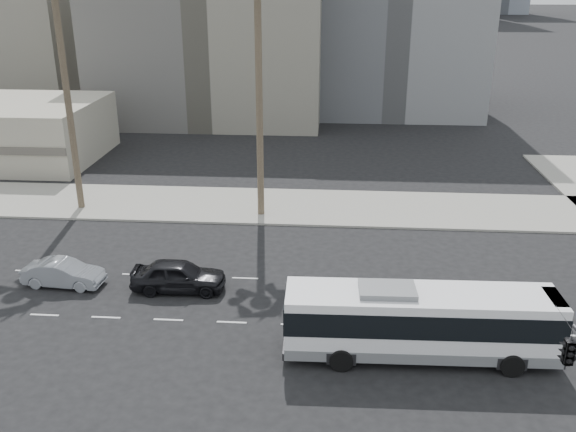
# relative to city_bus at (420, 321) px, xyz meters

# --- Properties ---
(ground) EXTENTS (700.00, 700.00, 0.00)m
(ground) POSITION_rel_city_bus_xyz_m (-5.31, 2.07, -1.70)
(ground) COLOR black
(ground) RESTS_ON ground
(sidewalk_north) EXTENTS (120.00, 7.00, 0.15)m
(sidewalk_north) POSITION_rel_city_bus_xyz_m (-5.31, 17.57, -1.62)
(sidewalk_north) COLOR gray
(sidewalk_north) RESTS_ON ground
(midrise_beige_west) EXTENTS (24.00, 18.00, 18.00)m
(midrise_beige_west) POSITION_rel_city_bus_xyz_m (-17.31, 47.07, 7.30)
(midrise_beige_west) COLOR #63615C
(midrise_beige_west) RESTS_ON ground
(midrise_beige_far) EXTENTS (18.00, 16.00, 15.00)m
(midrise_beige_far) POSITION_rel_city_bus_xyz_m (-43.31, 52.07, 5.80)
(midrise_beige_far) COLOR #63615C
(midrise_beige_far) RESTS_ON ground
(city_bus) EXTENTS (11.30, 2.76, 3.23)m
(city_bus) POSITION_rel_city_bus_xyz_m (0.00, 0.00, 0.00)
(city_bus) COLOR white
(city_bus) RESTS_ON ground
(car_a) EXTENTS (2.07, 4.84, 1.63)m
(car_a) POSITION_rel_city_bus_xyz_m (-11.50, 5.06, -0.88)
(car_a) COLOR black
(car_a) RESTS_ON ground
(car_b) EXTENTS (1.76, 4.26, 1.37)m
(car_b) POSITION_rel_city_bus_xyz_m (-17.58, 5.12, -1.01)
(car_b) COLOR gray
(car_b) RESTS_ON ground
(traffic_signal) EXTENTS (2.88, 3.87, 6.19)m
(traffic_signal) POSITION_rel_city_bus_xyz_m (2.97, -7.74, 3.46)
(traffic_signal) COLOR #262628
(traffic_signal) RESTS_ON ground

